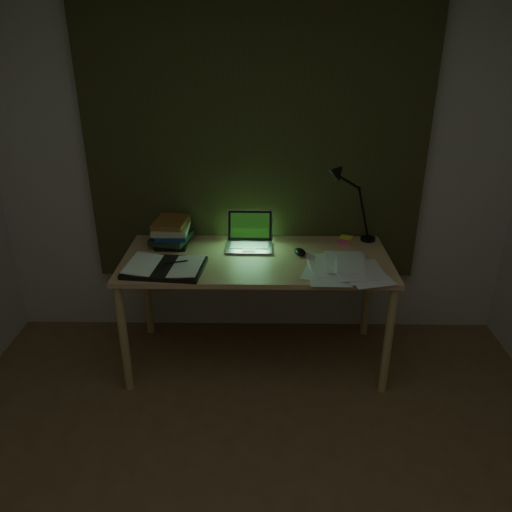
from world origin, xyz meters
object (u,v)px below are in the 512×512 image
at_px(desk, 256,310).
at_px(book_stack, 172,231).
at_px(laptop, 249,233).
at_px(open_textbook, 165,267).
at_px(loose_papers, 341,265).
at_px(desk_lamp, 371,203).

bearing_deg(desk, book_stack, 159.22).
height_order(laptop, open_textbook, laptop).
bearing_deg(book_stack, laptop, -8.08).
height_order(laptop, loose_papers, laptop).
xyz_separation_m(open_textbook, desk_lamp, (1.28, 0.47, 0.24)).
relative_size(desk, desk_lamp, 3.14).
bearing_deg(laptop, desk, -69.99).
bearing_deg(desk_lamp, laptop, -175.93).
relative_size(book_stack, desk_lamp, 0.50).
bearing_deg(desk, open_textbook, -161.36).
xyz_separation_m(book_stack, desk_lamp, (1.30, 0.08, 0.18)).
distance_m(open_textbook, book_stack, 0.40).
height_order(open_textbook, book_stack, book_stack).
relative_size(loose_papers, desk_lamp, 0.75).
height_order(open_textbook, desk_lamp, desk_lamp).
distance_m(book_stack, desk_lamp, 1.31).
xyz_separation_m(desk, desk_lamp, (0.74, 0.29, 0.64)).
xyz_separation_m(desk, loose_papers, (0.51, -0.12, 0.39)).
xyz_separation_m(loose_papers, desk_lamp, (0.24, 0.41, 0.25)).
relative_size(desk, laptop, 4.93).
bearing_deg(desk_lamp, desk, -165.52).
bearing_deg(laptop, open_textbook, -145.82).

